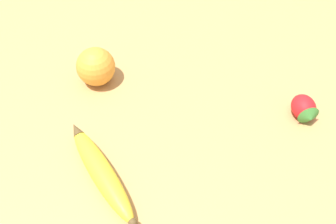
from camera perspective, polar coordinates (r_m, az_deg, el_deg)
ground_plane at (r=0.64m, az=0.29°, el=-10.16°), size 3.00×3.00×0.00m
banana at (r=0.64m, az=-9.72°, el=-8.49°), size 0.11×0.21×0.04m
orange at (r=0.77m, az=-10.43°, el=6.50°), size 0.07×0.07×0.07m
strawberry at (r=0.74m, az=19.20°, el=0.41°), size 0.07×0.07×0.04m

